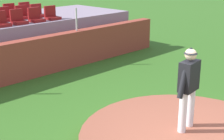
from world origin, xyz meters
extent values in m
cylinder|color=white|center=(0.04, 0.16, 0.69)|extent=(0.16, 0.16, 0.85)
cylinder|color=white|center=(0.38, 0.20, 0.69)|extent=(0.16, 0.16, 0.85)
cube|color=black|center=(0.21, 0.18, 1.42)|extent=(0.50, 0.30, 0.61)
cylinder|color=black|center=(-0.04, 0.15, 1.38)|extent=(0.32, 0.14, 0.69)
cylinder|color=black|center=(0.46, 0.20, 1.38)|extent=(0.30, 0.14, 0.69)
sphere|color=beige|center=(0.21, 0.18, 1.86)|extent=(0.23, 0.23, 0.23)
cone|color=black|center=(0.21, 0.18, 1.94)|extent=(0.30, 0.30, 0.13)
cube|color=brown|center=(0.00, 6.05, 0.63)|extent=(12.41, 0.40, 1.27)
cylinder|color=silver|center=(2.22, 6.05, 1.67)|extent=(0.06, 0.06, 0.81)
cube|color=maroon|center=(0.02, 7.26, 1.60)|extent=(0.48, 0.44, 0.10)
cube|color=maroon|center=(0.68, 7.28, 1.60)|extent=(0.48, 0.44, 0.10)
cube|color=maroon|center=(0.68, 7.46, 1.85)|extent=(0.48, 0.08, 0.40)
cube|color=maroon|center=(1.38, 7.25, 1.60)|extent=(0.48, 0.44, 0.10)
cube|color=maroon|center=(1.38, 7.43, 1.85)|extent=(0.48, 0.08, 0.40)
cube|color=maroon|center=(2.10, 7.27, 1.60)|extent=(0.48, 0.44, 0.10)
cube|color=maroon|center=(2.10, 7.45, 1.85)|extent=(0.48, 0.08, 0.40)
cube|color=maroon|center=(0.68, 8.21, 1.60)|extent=(0.48, 0.44, 0.10)
cube|color=maroon|center=(0.68, 8.39, 1.85)|extent=(0.48, 0.08, 0.40)
cube|color=maroon|center=(1.42, 8.20, 1.60)|extent=(0.48, 0.44, 0.10)
cube|color=maroon|center=(1.42, 8.38, 1.85)|extent=(0.48, 0.08, 0.40)
cube|color=maroon|center=(2.08, 8.19, 1.60)|extent=(0.48, 0.44, 0.10)
cube|color=maroon|center=(2.08, 8.37, 1.85)|extent=(0.48, 0.08, 0.40)
cube|color=maroon|center=(1.40, 9.06, 1.60)|extent=(0.48, 0.44, 0.10)
cube|color=maroon|center=(1.40, 9.24, 1.85)|extent=(0.48, 0.08, 0.40)
cube|color=maroon|center=(2.10, 9.07, 1.60)|extent=(0.48, 0.44, 0.10)
cube|color=maroon|center=(2.10, 9.25, 1.85)|extent=(0.48, 0.08, 0.40)
camera|label=1|loc=(-5.38, -3.14, 3.54)|focal=53.88mm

